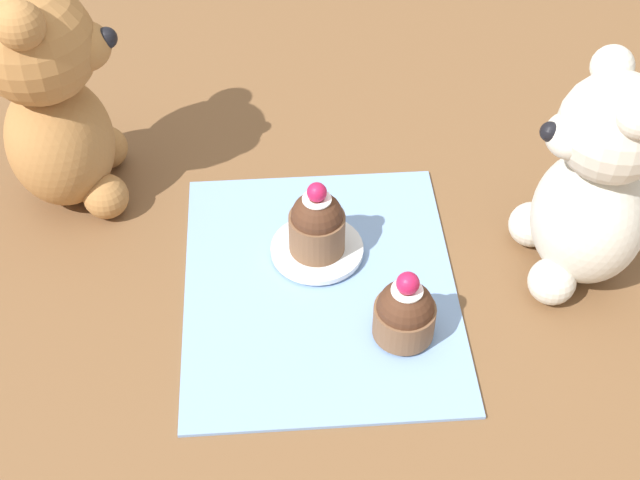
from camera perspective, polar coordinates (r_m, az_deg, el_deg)
The scene contains 7 objects.
ground_plane at distance 0.73m, azimuth 0.00°, elevation -3.07°, with size 4.00×4.00×0.00m, color brown.
knitted_placemat at distance 0.73m, azimuth 0.00°, elevation -2.92°, with size 0.27×0.22×0.01m, color #7A9ED1.
teddy_bear_cream at distance 0.71m, azimuth 17.10°, elevation 3.31°, with size 0.10×0.10×0.19m.
teddy_bear_tan at distance 0.78m, azimuth -16.73°, elevation 8.71°, with size 0.11×0.11×0.21m.
cupcake_near_cream_bear at distance 0.68m, azimuth 5.45°, elevation -4.62°, with size 0.05×0.05×0.07m.
saucer_plate at distance 0.75m, azimuth -0.39°, elevation -0.60°, with size 0.08×0.08×0.01m, color silver.
cupcake_near_tan_bear at distance 0.73m, azimuth -0.40°, elevation 1.05°, with size 0.05×0.05×0.07m.
Camera 1 is at (0.48, -0.03, 0.55)m, focal length 50.00 mm.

